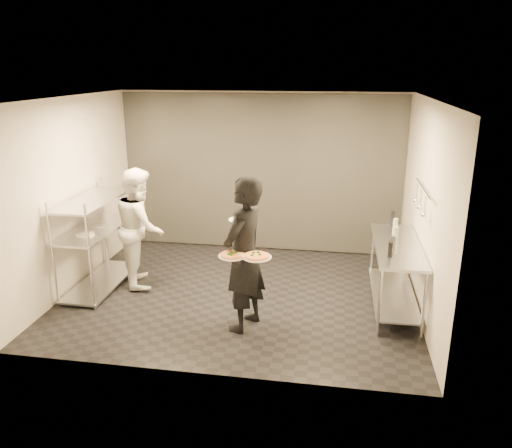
% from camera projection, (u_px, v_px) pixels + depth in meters
% --- Properties ---
extents(room_shell, '(5.00, 4.00, 2.80)m').
position_uv_depth(room_shell, '(253.00, 183.00, 8.00)').
color(room_shell, black).
rests_on(room_shell, ground).
extents(pass_rack, '(0.60, 1.60, 1.50)m').
position_uv_depth(pass_rack, '(97.00, 237.00, 7.42)').
color(pass_rack, silver).
rests_on(pass_rack, ground).
extents(prep_counter, '(0.60, 1.80, 0.92)m').
position_uv_depth(prep_counter, '(396.00, 264.00, 6.79)').
color(prep_counter, silver).
rests_on(prep_counter, ground).
extents(utensil_rail, '(0.07, 1.20, 0.31)m').
position_uv_depth(utensil_rail, '(421.00, 200.00, 6.47)').
color(utensil_rail, silver).
rests_on(utensil_rail, room_shell).
extents(waiter, '(0.69, 0.84, 1.97)m').
position_uv_depth(waiter, '(244.00, 255.00, 6.14)').
color(waiter, black).
rests_on(waiter, ground).
extents(chef, '(0.96, 1.06, 1.79)m').
position_uv_depth(chef, '(140.00, 227.00, 7.49)').
color(chef, white).
rests_on(chef, ground).
extents(pizza_plate_near, '(0.34, 0.34, 0.05)m').
position_uv_depth(pizza_plate_near, '(232.00, 255.00, 5.93)').
color(pizza_plate_near, silver).
rests_on(pizza_plate_near, waiter).
extents(pizza_plate_far, '(0.35, 0.35, 0.05)m').
position_uv_depth(pizza_plate_far, '(257.00, 256.00, 5.84)').
color(pizza_plate_far, silver).
rests_on(pizza_plate_far, waiter).
extents(salad_plate, '(0.26, 0.26, 0.07)m').
position_uv_depth(salad_plate, '(239.00, 218.00, 6.35)').
color(salad_plate, silver).
rests_on(salad_plate, waiter).
extents(pos_monitor, '(0.11, 0.27, 0.19)m').
position_uv_depth(pos_monitor, '(392.00, 247.00, 6.32)').
color(pos_monitor, black).
rests_on(pos_monitor, prep_counter).
extents(bottle_green, '(0.07, 0.07, 0.24)m').
position_uv_depth(bottle_green, '(396.00, 235.00, 6.67)').
color(bottle_green, gray).
rests_on(bottle_green, prep_counter).
extents(bottle_clear, '(0.07, 0.07, 0.23)m').
position_uv_depth(bottle_clear, '(395.00, 226.00, 7.06)').
color(bottle_clear, gray).
rests_on(bottle_clear, prep_counter).
extents(bottle_dark, '(0.07, 0.07, 0.23)m').
position_uv_depth(bottle_dark, '(392.00, 219.00, 7.42)').
color(bottle_dark, black).
rests_on(bottle_dark, prep_counter).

